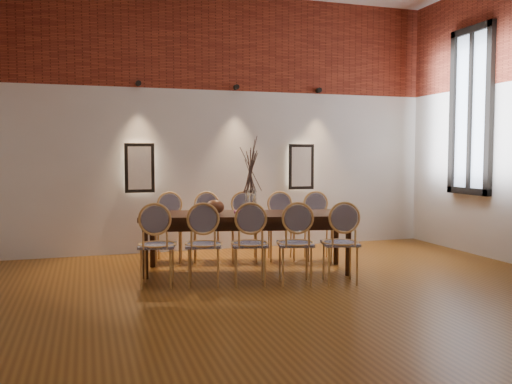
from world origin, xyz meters
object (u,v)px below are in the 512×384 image
object	(u,v)px
chair_near_a	(157,245)
bowl	(215,207)
chair_far_a	(169,228)
chair_far_e	(318,227)
chair_near_e	(340,243)
vase	(251,202)
dining_table	(247,242)
chair_far_c	(244,228)
book	(244,212)
chair_near_d	(295,243)
chair_near_c	(250,244)
chair_far_d	(281,227)
chair_far_b	(207,228)
chair_near_b	(204,245)

from	to	relation	value
chair_near_a	bowl	world-z (taller)	chair_near_a
chair_far_a	chair_far_e	world-z (taller)	same
chair_far_a	chair_near_e	bearing A→B (deg)	146.32
chair_far_a	vase	xyz separation A→B (m)	(0.91, -0.95, 0.43)
dining_table	chair_far_c	world-z (taller)	chair_far_c
book	chair_near_e	bearing A→B (deg)	-48.23
chair_far_a	chair_far_e	size ratio (longest dim) A/B	1.00
dining_table	chair_near_d	world-z (taller)	chair_near_d
chair_near_c	chair_far_a	xyz separation A→B (m)	(-0.70, 1.62, 0.00)
book	chair_far_d	bearing A→B (deg)	36.23
chair_near_a	chair_near_d	bearing A→B (deg)	-0.00
chair_far_e	chair_near_d	bearing A→B (deg)	69.44
chair_far_b	book	bearing A→B (deg)	127.20
chair_far_a	bowl	xyz separation A→B (m)	(0.46, -0.89, 0.37)
chair_near_c	chair_far_d	distance (m)	1.51
chair_far_b	vase	bearing A→B (deg)	129.51
chair_far_b	chair_far_c	world-z (taller)	same
chair_near_c	chair_far_e	world-z (taller)	same
chair_far_c	book	bearing A→B (deg)	87.56
chair_far_a	chair_far_c	world-z (taller)	same
chair_far_a	chair_far_c	xyz separation A→B (m)	(1.03, -0.25, 0.00)
chair_near_a	chair_near_b	bearing A→B (deg)	0.00
bowl	chair_near_d	bearing A→B (deg)	-48.65
chair_near_a	vase	bearing A→B (deg)	32.41
vase	book	bearing A→B (deg)	137.14
chair_far_c	chair_near_d	bearing A→B (deg)	110.56
chair_near_e	chair_far_b	bearing A→B (deg)	138.38
dining_table	chair_near_a	bearing A→B (deg)	-146.32
chair_near_a	chair_far_b	bearing A→B (deg)	69.44
vase	chair_near_a	bearing A→B (deg)	-161.19
chair_far_e	chair_far_d	bearing A→B (deg)	0.00
chair_near_e	chair_far_b	distance (m)	2.12
chair_near_b	bowl	bearing A→B (deg)	79.26
chair_far_c	book	world-z (taller)	chair_far_c
chair_far_a	chair_far_c	bearing A→B (deg)	-180.00
chair_near_d	chair_far_e	size ratio (longest dim) A/B	1.00
chair_near_c	vase	xyz separation A→B (m)	(0.22, 0.67, 0.43)
chair_near_d	chair_far_b	world-z (taller)	same
chair_near_c	book	distance (m)	0.81
chair_near_b	chair_far_e	distance (m)	2.12
chair_near_e	chair_far_b	world-z (taller)	same
dining_table	chair_far_c	bearing A→B (deg)	90.00
chair_far_e	vase	xyz separation A→B (m)	(-1.14, -0.45, 0.43)
chair_near_a	chair_near_d	size ratio (longest dim) A/B	1.00
chair_near_e	chair_far_e	size ratio (longest dim) A/B	1.00
chair_near_d	chair_far_d	distance (m)	1.41
chair_near_c	chair_far_a	bearing A→B (deg)	126.88
chair_near_d	chair_near_b	bearing A→B (deg)	180.00
chair_far_d	book	distance (m)	0.91
chair_near_c	chair_near_e	xyz separation A→B (m)	(1.03, -0.25, 0.00)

